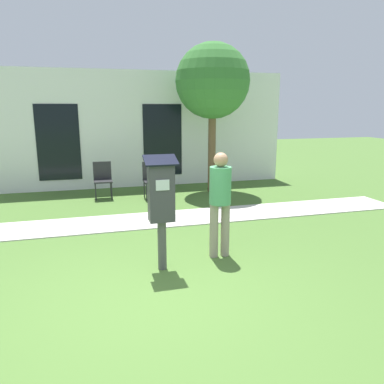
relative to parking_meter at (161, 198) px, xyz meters
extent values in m
plane|color=#476B2D|center=(-0.26, -0.71, -1.02)|extent=(40.00, 40.00, 0.00)
cube|color=beige|center=(-0.26, 2.31, -1.01)|extent=(12.00, 1.10, 0.02)
cube|color=white|center=(-0.26, 5.80, 0.58)|extent=(10.00, 0.24, 3.20)
cube|color=black|center=(-1.66, 5.67, 0.28)|extent=(1.10, 0.02, 2.00)
cube|color=black|center=(1.14, 5.67, 0.28)|extent=(1.10, 0.02, 2.00)
cylinder|color=#4C4C4C|center=(0.00, 0.00, -0.67)|extent=(0.12, 0.12, 0.70)
cube|color=#38383D|center=(0.00, 0.00, 0.08)|extent=(0.34, 0.22, 0.80)
cube|color=silver|center=(0.00, -0.12, 0.20)|extent=(0.18, 0.01, 0.14)
cube|color=black|center=(0.00, 0.00, 0.51)|extent=(0.44, 0.31, 0.12)
cylinder|color=gray|center=(0.83, 0.22, -0.61)|extent=(0.13, 0.13, 0.82)
cylinder|color=gray|center=(1.01, 0.22, -0.61)|extent=(0.13, 0.13, 0.82)
cylinder|color=#4C9E66|center=(0.92, 0.22, 0.08)|extent=(0.32, 0.32, 0.55)
sphere|color=tan|center=(0.92, 0.22, 0.46)|extent=(0.21, 0.21, 0.21)
cylinder|color=#262628|center=(-0.80, 4.26, -0.81)|extent=(0.03, 0.03, 0.42)
cylinder|color=#262628|center=(-0.42, 4.26, -0.81)|extent=(0.03, 0.03, 0.42)
cylinder|color=#262628|center=(-0.80, 4.64, -0.81)|extent=(0.03, 0.03, 0.42)
cylinder|color=#262628|center=(-0.42, 4.64, -0.81)|extent=(0.03, 0.03, 0.42)
cube|color=#262628|center=(-0.61, 4.45, -0.58)|extent=(0.44, 0.44, 0.04)
cube|color=#262628|center=(-0.61, 4.65, -0.34)|extent=(0.44, 0.04, 0.44)
cylinder|color=#262628|center=(0.38, 3.93, -0.81)|extent=(0.03, 0.03, 0.42)
cylinder|color=#262628|center=(0.76, 3.93, -0.81)|extent=(0.03, 0.03, 0.42)
cylinder|color=#262628|center=(0.38, 4.31, -0.81)|extent=(0.03, 0.03, 0.42)
cylinder|color=#262628|center=(0.76, 4.31, -0.81)|extent=(0.03, 0.03, 0.42)
cube|color=#262628|center=(0.57, 4.12, -0.58)|extent=(0.44, 0.44, 0.04)
cube|color=#262628|center=(0.57, 4.32, -0.34)|extent=(0.44, 0.04, 0.44)
cylinder|color=brown|center=(2.24, 4.56, 0.08)|extent=(0.20, 0.20, 2.20)
sphere|color=#387533|center=(2.24, 4.56, 1.85)|extent=(1.90, 1.90, 1.90)
camera|label=1|loc=(-0.91, -4.82, 1.19)|focal=35.00mm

